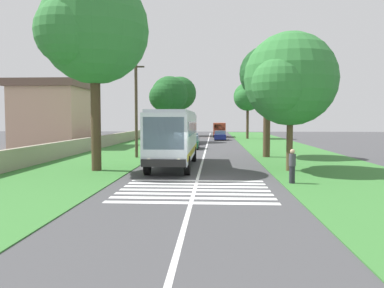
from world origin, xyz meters
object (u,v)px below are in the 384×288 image
trailing_car_1 (192,139)px  roadside_tree_left_2 (94,34)px  trailing_car_0 (191,143)px  roadside_tree_right_0 (247,98)px  roadside_tree_right_2 (266,76)px  roadside_tree_right_1 (288,82)px  coach_bus (174,135)px  roadside_building (56,114)px  roadside_tree_left_0 (168,96)px  utility_pole (136,107)px  roadside_tree_left_1 (179,94)px  pedestrian (292,166)px  trailing_car_2 (220,136)px  trailing_minibus_0 (219,128)px

trailing_car_1 → roadside_tree_left_2: bearing=170.2°
trailing_car_0 → roadside_tree_right_0: roadside_tree_right_0 is taller
roadside_tree_right_0 → roadside_tree_right_2: size_ratio=0.98×
trailing_car_1 → roadside_tree_right_1: 27.05m
coach_bus → roadside_tree_right_2: 10.83m
roadside_tree_right_1 → roadside_building: size_ratio=0.87×
trailing_car_0 → roadside_tree_left_2: size_ratio=0.36×
roadside_tree_left_0 → roadside_tree_right_0: 15.07m
coach_bus → roadside_tree_right_2: size_ratio=1.21×
roadside_tree_right_1 → utility_pole: roadside_tree_right_1 is taller
roadside_tree_right_1 → roadside_tree_right_2: roadside_tree_right_2 is taller
roadside_tree_right_1 → trailing_car_1: bearing=16.0°
roadside_tree_left_1 → roadside_building: (-30.24, 11.48, -4.08)m
trailing_car_1 → utility_pole: bearing=168.8°
roadside_tree_left_2 → pedestrian: 14.23m
trailing_car_2 → utility_pole: utility_pole is taller
trailing_car_1 → utility_pole: 18.63m
roadside_tree_left_0 → roadside_tree_right_0: roadside_tree_left_0 is taller
roadside_tree_left_1 → pedestrian: size_ratio=6.59×
coach_bus → roadside_tree_left_2: size_ratio=0.94×
trailing_car_2 → roadside_tree_right_0: roadside_tree_right_0 is taller
roadside_tree_right_0 → pedestrian: 44.93m
trailing_car_2 → roadside_building: size_ratio=0.45×
roadside_tree_right_0 → pedestrian: (-44.54, 1.39, -5.72)m
trailing_car_2 → roadside_tree_left_1: roadside_tree_left_1 is taller
roadside_tree_left_0 → utility_pole: 22.43m
roadside_building → pedestrian: bearing=-138.4°
coach_bus → pedestrian: coach_bus is taller
roadside_tree_left_2 → roadside_tree_right_0: (40.01, -12.60, -1.78)m
trailing_minibus_0 → roadside_tree_right_1: size_ratio=0.71×
roadside_building → pedestrian: roadside_building is taller
coach_bus → roadside_building: roadside_building is taller
roadside_tree_left_1 → roadside_tree_right_2: (-41.37, -10.92, -1.09)m
roadside_tree_left_0 → roadside_tree_right_0: (9.65, -11.58, 0.24)m
trailing_car_0 → roadside_tree_right_1: 19.84m
roadside_tree_right_0 → utility_pole: size_ratio=1.12×
roadside_tree_left_2 → utility_pole: (8.05, -0.97, -4.22)m
coach_bus → roadside_tree_left_0: size_ratio=1.23×
roadside_tree_right_2 → pedestrian: (-13.67, 0.39, -5.86)m
trailing_car_0 → pedestrian: pedestrian is taller
roadside_tree_left_2 → roadside_tree_left_0: bearing=-1.9°
coach_bus → roadside_tree_left_1: bearing=4.7°
trailing_car_0 → trailing_minibus_0: (27.72, -3.44, 0.88)m
roadside_tree_left_1 → roadside_tree_right_1: (-50.10, -11.18, -2.37)m
trailing_minibus_0 → roadside_tree_left_0: 17.93m
trailing_minibus_0 → roadside_tree_left_1: (4.46, 7.58, 6.31)m
roadside_tree_left_2 → roadside_building: 23.42m
coach_bus → roadside_tree_right_0: 38.90m
trailing_car_2 → roadside_tree_right_0: 8.41m
coach_bus → roadside_tree_right_1: roadside_tree_right_1 is taller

